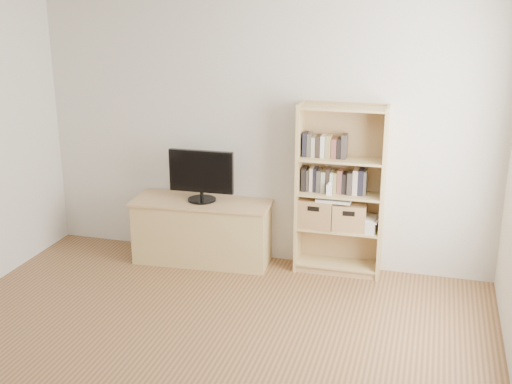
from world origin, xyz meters
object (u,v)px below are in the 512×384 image
at_px(basket_left, 316,212).
at_px(television, 201,176).
at_px(bookshelf, 340,191).
at_px(tv_stand, 203,232).
at_px(basket_right, 350,216).
at_px(laptop, 335,199).
at_px(baby_monitor, 329,190).

bearing_deg(basket_left, television, -173.36).
bearing_deg(bookshelf, television, -176.38).
distance_m(tv_stand, basket_left, 1.16).
xyz_separation_m(bookshelf, television, (-1.34, -0.10, 0.07)).
distance_m(basket_right, laptop, 0.22).
height_order(tv_stand, basket_right, basket_right).
xyz_separation_m(television, laptop, (1.30, 0.08, -0.15)).
height_order(baby_monitor, basket_left, baby_monitor).
height_order(television, laptop, television).
bearing_deg(tv_stand, baby_monitor, -3.52).
distance_m(television, baby_monitor, 1.25).
xyz_separation_m(basket_left, laptop, (0.17, -0.01, 0.15)).
xyz_separation_m(television, baby_monitor, (1.25, 0.01, -0.04)).
relative_size(bookshelf, laptop, 5.04).
relative_size(television, basket_left, 1.93).
distance_m(baby_monitor, basket_left, 0.30).
relative_size(bookshelf, basket_left, 4.89).
bearing_deg(television, basket_right, 2.42).
bearing_deg(basket_right, tv_stand, -179.64).
bearing_deg(basket_right, television, -179.64).
bearing_deg(tv_stand, basket_left, 0.82).
bearing_deg(tv_stand, basket_right, -0.08).
relative_size(bookshelf, baby_monitor, 16.19).
relative_size(tv_stand, laptop, 4.11).
distance_m(television, basket_left, 1.17).
bearing_deg(basket_left, laptop, -3.27).
relative_size(bookshelf, basket_right, 5.30).
relative_size(television, basket_right, 2.09).
height_order(bookshelf, television, bookshelf).
height_order(tv_stand, basket_left, basket_left).
relative_size(television, baby_monitor, 6.39).
bearing_deg(tv_stand, laptop, -0.49).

